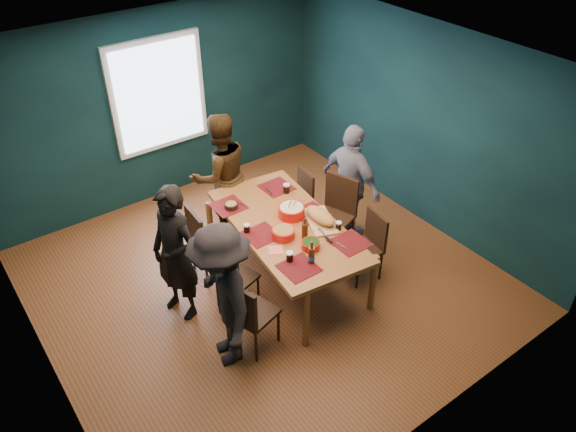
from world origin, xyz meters
The scene contains 26 objects.
room centered at (0.00, 0.27, 1.37)m, with size 5.01×5.01×2.71m.
dining_table centered at (0.25, -0.11, 0.74)m, with size 1.33×2.26×0.81m.
chair_left_far centered at (-0.49, 0.51, 0.56)m, with size 0.46×0.46×0.96m.
chair_left_mid centered at (-0.55, -0.18, 0.49)m, with size 0.47×0.47×0.84m.
chair_left_near centered at (-0.73, -0.78, 0.54)m, with size 0.52×0.52×0.93m.
chair_right_far centered at (1.01, 0.63, 0.49)m, with size 0.43×0.43×0.85m.
chair_right_mid centered at (1.13, 0.02, 0.59)m, with size 0.58×0.58×1.01m.
chair_right_near centered at (1.08, -0.63, 0.50)m, with size 0.44×0.44×0.86m.
person_far_left centered at (-1.03, 0.15, 0.82)m, with size 0.60×0.39×1.63m, color black.
person_back centered at (0.17, 1.21, 0.84)m, with size 0.82×0.64×1.69m, color black.
person_right centered at (1.43, 0.11, 0.80)m, with size 0.94×0.39×1.61m, color silver.
person_near_left centered at (-0.96, -0.72, 0.82)m, with size 1.06×0.61×1.64m, color black.
bowl_salad centered at (0.08, -0.29, 0.87)m, with size 0.26×0.26×0.11m.
bowl_dumpling centered at (0.39, -0.02, 0.88)m, with size 0.31×0.31×0.29m.
bowl_herbs centered at (0.20, -0.62, 0.86)m, with size 0.21×0.21×0.09m.
cutting_board centered at (0.59, -0.31, 0.88)m, with size 0.46×0.72×0.15m.
small_bowl centered at (-0.09, 0.53, 0.85)m, with size 0.16×0.16×0.07m.
beer_bottle_a centered at (0.06, -0.81, 0.91)m, with size 0.07×0.07×0.28m.
beer_bottle_b centered at (0.26, -0.44, 0.92)m, with size 0.07×0.07×0.27m.
cola_glass_a centered at (-0.11, -0.66, 0.87)m, with size 0.08×0.08×0.11m.
cola_glass_b centered at (0.67, -0.54, 0.87)m, with size 0.07×0.07×0.10m.
cola_glass_c centered at (0.64, 0.42, 0.88)m, with size 0.08×0.08×0.12m.
cola_glass_d centered at (-0.20, 0.03, 0.87)m, with size 0.08×0.08×0.10m.
napkin_a centered at (0.59, -0.01, 0.81)m, with size 0.13×0.13×0.00m, color #F87368.
napkin_b centered at (-0.12, -0.43, 0.82)m, with size 0.15×0.15×0.00m, color #F87368.
napkin_c centered at (0.59, -0.82, 0.82)m, with size 0.13×0.13×0.00m, color #F87368.
Camera 1 is at (-2.79, -4.27, 4.63)m, focal length 35.00 mm.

